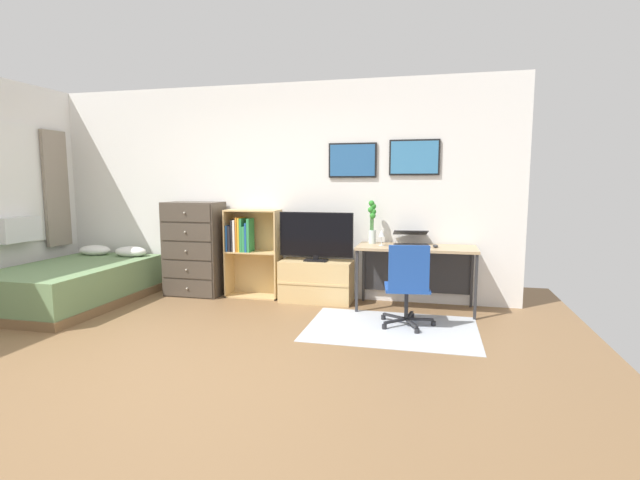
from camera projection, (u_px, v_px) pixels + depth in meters
name	position (u px, v px, depth m)	size (l,w,h in m)	color
ground_plane	(179.00, 361.00, 3.88)	(7.20, 7.20, 0.00)	brown
wall_back_with_posters	(275.00, 191.00, 6.05)	(6.12, 0.09, 2.70)	white
area_rug	(391.00, 328.00, 4.74)	(1.70, 1.20, 0.01)	#B2B7BC
bed	(75.00, 284.00, 5.69)	(1.27, 2.00, 0.61)	brown
dresser	(194.00, 249.00, 6.12)	(0.73, 0.46, 1.21)	#4C4238
bookshelf	(249.00, 246.00, 6.01)	(0.69, 0.30, 1.12)	tan
tv_stand	(316.00, 281.00, 5.80)	(0.88, 0.41, 0.51)	tan
television	(316.00, 237.00, 5.71)	(0.92, 0.16, 0.60)	black
desk	(416.00, 257.00, 5.46)	(1.34, 0.59, 0.74)	tan
office_chair	(408.00, 284.00, 4.72)	(0.57, 0.58, 0.86)	#232326
laptop	(411.00, 239.00, 5.48)	(0.45, 0.48, 0.17)	black
computer_mouse	(436.00, 246.00, 5.28)	(0.06, 0.10, 0.03)	#262628
bamboo_vase	(372.00, 221.00, 5.61)	(0.10, 0.11, 0.51)	silver
wine_glass	(382.00, 234.00, 5.42)	(0.07, 0.07, 0.18)	silver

